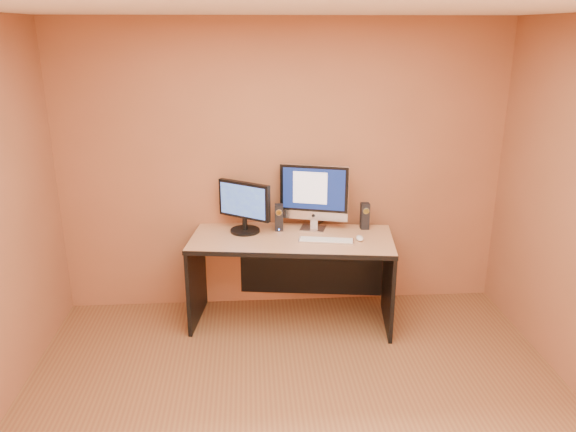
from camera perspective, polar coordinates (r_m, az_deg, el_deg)
The scene contains 11 objects.
walls at distance 3.15m, azimuth 1.83°, elevation -3.79°, with size 4.00×4.00×2.60m, color #955B3C, non-canonical shape.
ceiling at distance 2.91m, azimuth 2.10°, elevation 20.61°, with size 4.00×4.00×0.00m, color white.
desk at distance 4.96m, azimuth 0.37°, elevation -6.50°, with size 1.72×0.75×0.80m, color tan, non-canonical shape.
imac at distance 4.92m, azimuth 2.60°, elevation 1.94°, with size 0.61×0.23×0.59m, color #B9B9BD, non-canonical shape.
second_monitor at distance 4.88m, azimuth -4.44°, elevation 0.89°, with size 0.52×0.26×0.45m, color black, non-canonical shape.
speaker_left at distance 4.94m, azimuth -0.93°, elevation -0.14°, with size 0.07×0.08×0.24m, color black, non-canonical shape.
speaker_right at distance 5.02m, azimuth 7.81°, elevation 0.00°, with size 0.07×0.08×0.24m, color black, non-canonical shape.
keyboard at distance 4.72m, azimuth 3.91°, elevation -2.48°, with size 0.46×0.12×0.02m, color silver.
mouse at distance 4.77m, azimuth 7.30°, elevation -2.23°, with size 0.06×0.11×0.04m, color white.
cable_a at distance 5.14m, azimuth 2.95°, elevation -0.75°, with size 0.01×0.01×0.24m, color black.
cable_b at distance 5.12m, azimuth 3.07°, elevation -0.82°, with size 0.01×0.01×0.19m, color black.
Camera 1 is at (-0.30, -2.89, 2.49)m, focal length 35.00 mm.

